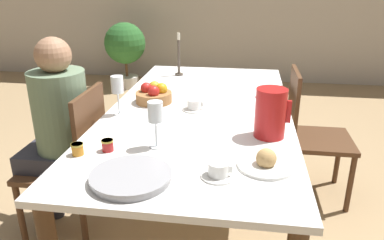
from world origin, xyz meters
The scene contains 17 objects.
ground_plane centered at (0.00, 0.00, 0.00)m, with size 20.00×20.00×0.00m, color tan.
dining_table centered at (0.00, 0.00, 0.66)m, with size 1.02×2.03×0.75m.
chair_person_side centered at (-0.70, -0.22, 0.47)m, with size 0.42×0.42×0.89m.
chair_opposite centered at (0.70, 0.40, 0.47)m, with size 0.42×0.42×0.89m.
person_seated centered at (-0.78, -0.19, 0.69)m, with size 0.39×0.41×1.17m.
red_pitcher centered at (0.37, -0.33, 0.86)m, with size 0.17×0.14×0.23m.
wine_glass_water centered at (-0.43, -0.15, 0.91)m, with size 0.07×0.07×0.22m.
wine_glass_juice centered at (-0.13, -0.53, 0.90)m, with size 0.07×0.07×0.21m.
teacup_near_person centered at (0.17, -0.75, 0.77)m, with size 0.13×0.13×0.06m.
teacup_across centered at (-0.03, -0.02, 0.77)m, with size 0.13×0.13×0.06m.
serving_tray centered at (-0.15, -0.82, 0.76)m, with size 0.31×0.31×0.03m.
bread_plate centered at (0.35, -0.65, 0.77)m, with size 0.23×0.23×0.08m.
jam_jar_amber centered at (-0.33, -0.60, 0.77)m, with size 0.05×0.05×0.05m.
jam_jar_red centered at (-0.44, -0.65, 0.77)m, with size 0.05×0.05×0.05m.
fruit_bowl centered at (-0.29, 0.08, 0.79)m, with size 0.22×0.22×0.12m.
candlestick_tall centered at (-0.25, 0.73, 0.87)m, with size 0.06×0.06×0.32m.
potted_plant centered at (-1.36, 2.83, 0.56)m, with size 0.55×0.55×0.87m.
Camera 1 is at (0.25, -2.00, 1.47)m, focal length 35.00 mm.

